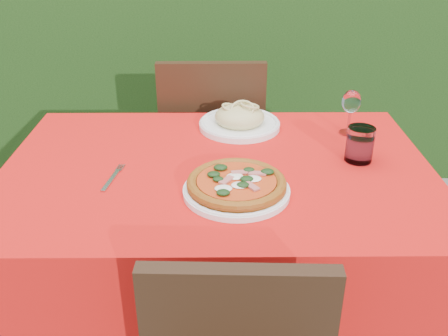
{
  "coord_description": "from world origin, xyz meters",
  "views": [
    {
      "loc": [
        0.01,
        -1.3,
        1.42
      ],
      "look_at": [
        0.02,
        -0.05,
        0.77
      ],
      "focal_mm": 40.0,
      "sensor_mm": 36.0,
      "label": 1
    }
  ],
  "objects_px": {
    "chair_far": "(212,146)",
    "pasta_plate": "(240,120)",
    "water_glass": "(360,146)",
    "fork": "(111,180)",
    "pizza_plate": "(236,186)",
    "wine_glass": "(351,103)"
  },
  "relations": [
    {
      "from": "chair_far",
      "to": "pasta_plate",
      "type": "bearing_deg",
      "value": 106.67
    },
    {
      "from": "water_glass",
      "to": "chair_far",
      "type": "bearing_deg",
      "value": 127.54
    },
    {
      "from": "fork",
      "to": "pasta_plate",
      "type": "bearing_deg",
      "value": 54.71
    },
    {
      "from": "chair_far",
      "to": "fork",
      "type": "relative_size",
      "value": 5.37
    },
    {
      "from": "pizza_plate",
      "to": "wine_glass",
      "type": "xyz_separation_m",
      "value": [
        0.39,
        0.4,
        0.08
      ]
    },
    {
      "from": "water_glass",
      "to": "wine_glass",
      "type": "xyz_separation_m",
      "value": [
        0.02,
        0.2,
        0.06
      ]
    },
    {
      "from": "pizza_plate",
      "to": "fork",
      "type": "relative_size",
      "value": 1.87
    },
    {
      "from": "chair_far",
      "to": "fork",
      "type": "distance_m",
      "value": 0.78
    },
    {
      "from": "pizza_plate",
      "to": "water_glass",
      "type": "distance_m",
      "value": 0.42
    },
    {
      "from": "water_glass",
      "to": "fork",
      "type": "height_order",
      "value": "water_glass"
    },
    {
      "from": "pasta_plate",
      "to": "wine_glass",
      "type": "bearing_deg",
      "value": -8.3
    },
    {
      "from": "pasta_plate",
      "to": "water_glass",
      "type": "relative_size",
      "value": 2.61
    },
    {
      "from": "pizza_plate",
      "to": "wine_glass",
      "type": "bearing_deg",
      "value": 45.71
    },
    {
      "from": "pasta_plate",
      "to": "wine_glass",
      "type": "xyz_separation_m",
      "value": [
        0.36,
        -0.05,
        0.08
      ]
    },
    {
      "from": "chair_far",
      "to": "pizza_plate",
      "type": "relative_size",
      "value": 2.87
    },
    {
      "from": "water_glass",
      "to": "wine_glass",
      "type": "distance_m",
      "value": 0.21
    },
    {
      "from": "pizza_plate",
      "to": "pasta_plate",
      "type": "xyz_separation_m",
      "value": [
        0.02,
        0.45,
        0.0
      ]
    },
    {
      "from": "pizza_plate",
      "to": "pasta_plate",
      "type": "height_order",
      "value": "pasta_plate"
    },
    {
      "from": "wine_glass",
      "to": "fork",
      "type": "relative_size",
      "value": 0.89
    },
    {
      "from": "wine_glass",
      "to": "fork",
      "type": "bearing_deg",
      "value": -156.16
    },
    {
      "from": "water_glass",
      "to": "pizza_plate",
      "type": "bearing_deg",
      "value": -152.5
    },
    {
      "from": "pizza_plate",
      "to": "wine_glass",
      "type": "height_order",
      "value": "wine_glass"
    }
  ]
}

